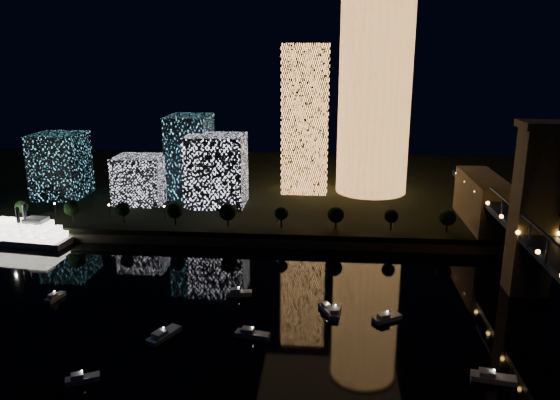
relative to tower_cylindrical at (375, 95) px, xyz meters
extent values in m
plane|color=black|center=(-26.82, -145.28, -49.15)|extent=(520.00, 520.00, 0.00)
cube|color=black|center=(-26.82, 14.72, -46.65)|extent=(420.00, 160.00, 5.00)
cube|color=#6B5E4C|center=(-26.82, -63.28, -47.65)|extent=(420.00, 6.00, 3.00)
cylinder|color=#FFA551|center=(0.00, 0.00, -1.13)|extent=(32.00, 32.00, 86.05)
cube|color=#FFA551|center=(-30.62, 0.00, -11.02)|extent=(20.83, 20.83, 66.26)
cube|color=silver|center=(-66.72, -27.93, -29.36)|extent=(24.04, 20.34, 29.59)
cube|color=#53C8E2|center=(-81.51, -12.53, -26.28)|extent=(17.87, 23.23, 35.74)
cube|color=silver|center=(-99.92, -27.69, -34.11)|extent=(20.07, 18.25, 20.07)
cube|color=#53C8E2|center=(-138.31, -20.81, -30.04)|extent=(20.16, 22.17, 28.22)
cube|color=#6B5E4C|center=(38.18, -95.28, -25.15)|extent=(11.00, 9.00, 48.00)
cube|color=#6B5E4C|center=(38.18, -95.28, -0.15)|extent=(13.00, 11.00, 2.00)
cube|color=#6B5E4C|center=(38.18, -45.28, -37.65)|extent=(12.00, 40.00, 23.00)
cube|color=#18234D|center=(33.18, -109.28, -27.65)|extent=(0.50, 0.50, 7.00)
cube|color=#18234D|center=(33.18, -85.28, -27.65)|extent=(0.50, 0.50, 7.00)
sphere|color=#FFAE38|center=(32.68, -100.28, -29.35)|extent=(1.20, 1.20, 1.20)
sphere|color=#FFAE38|center=(32.68, -55.28, -29.35)|extent=(1.20, 1.20, 1.20)
cube|color=silver|center=(-136.03, -68.02, -48.02)|extent=(46.18, 15.81, 2.26)
cube|color=white|center=(-136.03, -68.02, -45.85)|extent=(42.32, 14.41, 2.07)
cube|color=white|center=(-136.03, -68.02, -43.78)|extent=(38.46, 13.02, 2.07)
cube|color=white|center=(-136.03, -68.02, -41.70)|extent=(32.73, 11.39, 2.07)
cube|color=silver|center=(-124.80, -69.40, -39.91)|extent=(8.17, 6.53, 1.70)
cylinder|color=black|center=(-130.65, -70.58, -37.84)|extent=(1.32, 1.32, 5.66)
cylinder|color=black|center=(-130.19, -66.84, -37.84)|extent=(1.32, 1.32, 5.66)
cube|color=silver|center=(-3.90, -117.05, -48.55)|extent=(8.23, 6.53, 1.20)
cube|color=silver|center=(-4.93, -117.70, -47.45)|extent=(3.52, 3.30, 1.00)
sphere|color=white|center=(-3.90, -117.05, -46.55)|extent=(0.36, 0.36, 0.36)
cube|color=silver|center=(-59.85, -130.60, -48.55)|extent=(7.13, 10.21, 1.20)
cube|color=silver|center=(-60.49, -131.93, -47.45)|extent=(3.80, 4.21, 1.00)
sphere|color=white|center=(-59.85, -130.60, -46.55)|extent=(0.36, 0.36, 0.36)
cube|color=silver|center=(-37.99, -128.53, -48.55)|extent=(8.86, 4.18, 1.20)
cube|color=silver|center=(-39.25, -128.30, -47.45)|extent=(3.32, 2.70, 1.00)
sphere|color=white|center=(-37.99, -128.53, -46.55)|extent=(0.36, 0.36, 0.36)
cube|color=silver|center=(-45.10, -105.40, -48.55)|extent=(7.82, 3.72, 1.20)
cube|color=silver|center=(-46.21, -105.60, -47.45)|extent=(2.94, 2.40, 1.00)
sphere|color=white|center=(-45.10, -105.40, -46.55)|extent=(0.36, 0.36, 0.36)
cube|color=silver|center=(-71.74, -150.41, -48.55)|extent=(7.39, 5.16, 1.20)
cube|color=silver|center=(-72.70, -150.88, -47.45)|extent=(3.05, 2.75, 1.00)
sphere|color=white|center=(-71.74, -150.41, -46.55)|extent=(0.36, 0.36, 0.36)
cube|color=silver|center=(-17.39, -114.55, -48.55)|extent=(3.53, 8.27, 1.20)
cube|color=silver|center=(-17.54, -115.74, -47.45)|extent=(2.41, 3.04, 1.00)
sphere|color=white|center=(-17.39, -114.55, -46.55)|extent=(0.36, 0.36, 0.36)
cube|color=silver|center=(-96.81, -112.66, -48.55)|extent=(3.52, 6.88, 1.20)
cube|color=silver|center=(-97.03, -113.62, -47.45)|extent=(2.18, 2.62, 1.00)
sphere|color=white|center=(-96.81, -112.66, -46.55)|extent=(0.36, 0.36, 0.36)
cube|color=silver|center=(-19.55, -113.73, -48.55)|extent=(5.22, 7.51, 1.20)
cube|color=silver|center=(-20.02, -112.75, -47.45)|extent=(2.79, 3.09, 1.00)
sphere|color=white|center=(-19.55, -113.73, -46.55)|extent=(0.36, 0.36, 0.36)
cube|color=silver|center=(16.16, -142.43, -48.55)|extent=(9.69, 4.55, 1.20)
cube|color=silver|center=(14.79, -142.19, -47.45)|extent=(3.63, 2.95, 1.00)
sphere|color=white|center=(16.16, -142.43, -46.55)|extent=(0.36, 0.36, 0.36)
cylinder|color=black|center=(-136.82, -57.28, -42.15)|extent=(0.70, 0.70, 4.00)
sphere|color=black|center=(-136.82, -57.28, -38.65)|extent=(5.08, 5.08, 5.08)
cylinder|color=black|center=(-116.82, -57.28, -42.15)|extent=(0.70, 0.70, 4.00)
sphere|color=black|center=(-116.82, -57.28, -38.65)|extent=(6.16, 6.16, 6.16)
cylinder|color=black|center=(-96.82, -57.28, -42.15)|extent=(0.70, 0.70, 4.00)
sphere|color=black|center=(-96.82, -57.28, -38.65)|extent=(5.31, 5.31, 5.31)
cylinder|color=black|center=(-76.82, -57.28, -42.15)|extent=(0.70, 0.70, 4.00)
sphere|color=black|center=(-76.82, -57.28, -38.65)|extent=(5.95, 5.95, 5.95)
cylinder|color=black|center=(-56.82, -57.28, -42.15)|extent=(0.70, 0.70, 4.00)
sphere|color=black|center=(-56.82, -57.28, -38.65)|extent=(6.56, 6.56, 6.56)
cylinder|color=black|center=(-36.82, -57.28, -42.15)|extent=(0.70, 0.70, 4.00)
sphere|color=black|center=(-36.82, -57.28, -38.65)|extent=(5.01, 5.01, 5.01)
cylinder|color=black|center=(-16.82, -57.28, -42.15)|extent=(0.70, 0.70, 4.00)
sphere|color=black|center=(-16.82, -57.28, -38.65)|extent=(6.06, 6.06, 6.06)
cylinder|color=black|center=(3.18, -57.28, -42.15)|extent=(0.70, 0.70, 4.00)
sphere|color=black|center=(3.18, -57.28, -38.65)|extent=(5.10, 5.10, 5.10)
cylinder|color=black|center=(23.18, -57.28, -42.15)|extent=(0.70, 0.70, 4.00)
sphere|color=black|center=(23.18, -57.28, -38.65)|extent=(6.05, 6.05, 6.05)
cylinder|color=black|center=(-126.82, -51.28, -41.65)|extent=(0.24, 0.24, 5.00)
sphere|color=#FFCC7F|center=(-126.82, -51.28, -38.85)|extent=(0.70, 0.70, 0.70)
cylinder|color=black|center=(-104.82, -51.28, -41.65)|extent=(0.24, 0.24, 5.00)
sphere|color=#FFCC7F|center=(-104.82, -51.28, -38.85)|extent=(0.70, 0.70, 0.70)
cylinder|color=black|center=(-82.82, -51.28, -41.65)|extent=(0.24, 0.24, 5.00)
sphere|color=#FFCC7F|center=(-82.82, -51.28, -38.85)|extent=(0.70, 0.70, 0.70)
cylinder|color=black|center=(-60.82, -51.28, -41.65)|extent=(0.24, 0.24, 5.00)
sphere|color=#FFCC7F|center=(-60.82, -51.28, -38.85)|extent=(0.70, 0.70, 0.70)
cylinder|color=black|center=(-38.82, -51.28, -41.65)|extent=(0.24, 0.24, 5.00)
sphere|color=#FFCC7F|center=(-38.82, -51.28, -38.85)|extent=(0.70, 0.70, 0.70)
cylinder|color=black|center=(-16.82, -51.28, -41.65)|extent=(0.24, 0.24, 5.00)
sphere|color=#FFCC7F|center=(-16.82, -51.28, -38.85)|extent=(0.70, 0.70, 0.70)
cylinder|color=black|center=(5.18, -51.28, -41.65)|extent=(0.24, 0.24, 5.00)
sphere|color=#FFCC7F|center=(5.18, -51.28, -38.85)|extent=(0.70, 0.70, 0.70)
camera|label=1|loc=(-20.75, -248.66, 19.74)|focal=35.00mm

